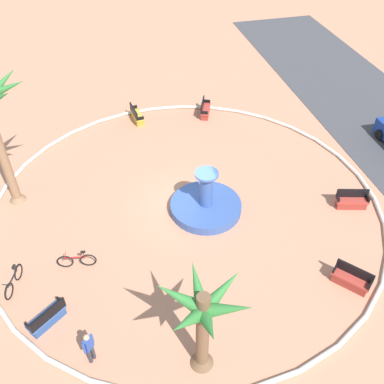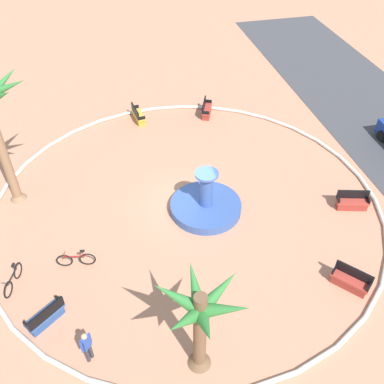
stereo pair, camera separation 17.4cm
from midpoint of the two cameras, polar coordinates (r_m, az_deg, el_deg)
name	(u,v)px [view 1 (the left image)]	position (r m, az deg, el deg)	size (l,w,h in m)	color
ground_plane	(186,205)	(22.34, -0.98, -1.76)	(80.00, 80.00, 0.00)	tan
plaza_curb	(186,204)	(22.27, -0.99, -1.57)	(19.72, 19.72, 0.20)	silver
fountain	(206,205)	(21.86, 1.59, -1.74)	(3.57, 3.57, 2.40)	#38569E
palm_tree_near_fountain	(203,316)	(14.52, 1.13, -15.86)	(3.19, 3.15, 4.27)	brown
bench_east	(205,110)	(29.29, 1.55, 10.62)	(1.67, 1.05, 1.00)	#B73D33
bench_west	(47,318)	(18.55, -18.65, -15.37)	(1.38, 1.57, 1.00)	#335BA8
bench_north	(352,202)	(23.44, 19.92, -1.18)	(0.89, 1.67, 1.00)	#B73D33
bench_southeast	(137,116)	(28.86, -7.38, 9.77)	(1.65, 0.71, 1.00)	gold
bench_southwest	(351,280)	(19.84, 19.82, -10.77)	(1.54, 1.42, 1.00)	#B73D33
bicycle_red_frame	(77,260)	(19.99, -15.04, -8.63)	(0.45, 1.71, 0.94)	black
bicycle_by_lamppost	(14,281)	(20.10, -22.50, -10.69)	(1.65, 0.67, 0.94)	black
person_cyclist_helmet	(89,347)	(16.81, -13.60, -19.04)	(0.41, 0.39, 1.62)	#33333D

